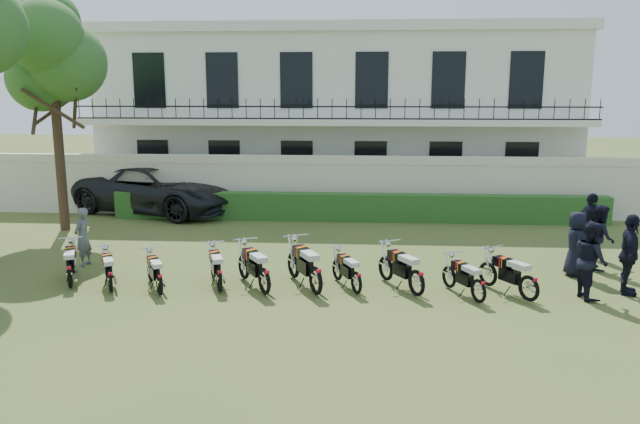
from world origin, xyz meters
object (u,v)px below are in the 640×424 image
object	(u,v)px
motorcycle_9	(529,282)
officer_2	(629,255)
motorcycle_1	(110,276)
suv	(158,190)
tree_west_near	(52,54)
motorcycle_4	(264,275)
motorcycle_6	(356,277)
officer_4	(600,237)
officer_3	(576,244)
motorcycle_3	(219,274)
motorcycle_8	(479,285)
motorcycle_0	(70,270)
motorcycle_7	(417,277)
officer_5	(590,225)
motorcycle_2	(159,279)
officer_1	(591,260)
inspector	(83,237)
motorcycle_5	(316,274)

from	to	relation	value
motorcycle_9	officer_2	xyz separation A→B (m)	(2.44, 0.75, 0.48)
motorcycle_1	suv	distance (m)	9.94
tree_west_near	motorcycle_9	bearing A→B (deg)	-25.05
motorcycle_4	motorcycle_6	world-z (taller)	motorcycle_4
officer_4	tree_west_near	bearing A→B (deg)	85.90
motorcycle_6	officer_3	size ratio (longest dim) A/B	0.93
suv	motorcycle_1	bearing A→B (deg)	-148.44
motorcycle_3	motorcycle_8	distance (m)	5.98
tree_west_near	officer_4	xyz separation A→B (m)	(16.49, -3.66, -5.01)
motorcycle_0	motorcycle_3	distance (m)	3.66
motorcycle_7	motorcycle_9	size ratio (longest dim) A/B	1.08
motorcycle_4	motorcycle_9	bearing A→B (deg)	-31.68
motorcycle_6	officer_5	bearing A→B (deg)	5.07
motorcycle_3	motorcycle_6	bearing A→B (deg)	-18.76
motorcycle_3	motorcycle_4	distance (m)	1.10
motorcycle_7	suv	distance (m)	13.25
motorcycle_3	motorcycle_4	bearing A→B (deg)	-26.35
motorcycle_7	suv	size ratio (longest dim) A/B	0.27
motorcycle_2	suv	world-z (taller)	suv
motorcycle_8	officer_1	distance (m)	2.72
motorcycle_7	motorcycle_8	size ratio (longest dim) A/B	1.12
officer_3	officer_5	distance (m)	2.14
officer_3	motorcycle_0	bearing A→B (deg)	105.24
motorcycle_3	officer_2	xyz separation A→B (m)	(9.57, 0.58, 0.50)
motorcycle_2	officer_3	size ratio (longest dim) A/B	0.90
motorcycle_7	officer_2	bearing A→B (deg)	-23.23
officer_4	officer_5	size ratio (longest dim) A/B	0.94
motorcycle_6	inspector	size ratio (longest dim) A/B	0.98
motorcycle_6	motorcycle_5	bearing A→B (deg)	163.73
officer_1	officer_2	bearing A→B (deg)	-78.73
motorcycle_2	motorcycle_8	xyz separation A→B (m)	(7.31, -0.02, 0.01)
motorcycle_5	motorcycle_8	bearing A→B (deg)	-31.59
motorcycle_5	suv	size ratio (longest dim) A/B	0.30
inspector	officer_1	world-z (taller)	officer_1
motorcycle_2	motorcycle_7	world-z (taller)	motorcycle_7
motorcycle_1	officer_2	bearing A→B (deg)	-22.67
motorcycle_3	officer_5	distance (m)	10.62
suv	officer_4	world-z (taller)	suv
motorcycle_2	motorcycle_9	world-z (taller)	motorcycle_9
motorcycle_2	motorcycle_5	xyz separation A→B (m)	(3.63, 0.26, 0.11)
motorcycle_1	motorcycle_9	distance (m)	9.69
motorcycle_2	motorcycle_1	bearing A→B (deg)	145.16
motorcycle_4	motorcycle_7	xyz separation A→B (m)	(3.53, 0.13, -0.01)
motorcycle_2	motorcycle_5	bearing A→B (deg)	-24.97
motorcycle_6	officer_3	world-z (taller)	officer_3
suv	officer_1	xyz separation A→B (m)	(13.18, -9.26, -0.01)
motorcycle_0	officer_5	bearing A→B (deg)	-6.54
motorcycle_8	tree_west_near	bearing A→B (deg)	126.26
inspector	motorcycle_0	bearing A→B (deg)	23.21
motorcycle_4	motorcycle_6	size ratio (longest dim) A/B	1.12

